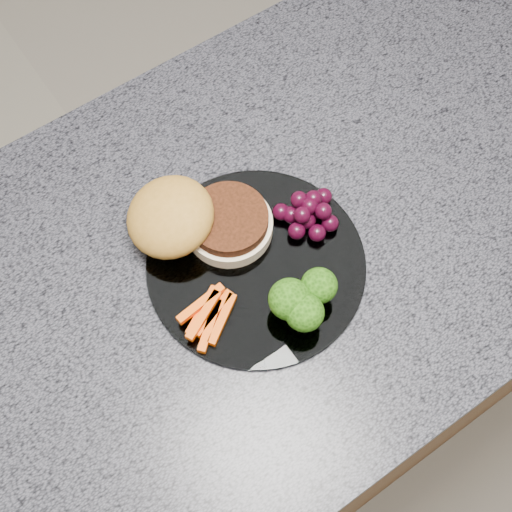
# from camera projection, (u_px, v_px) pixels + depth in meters

# --- Properties ---
(island_cabinet) EXTENTS (1.20, 0.60, 0.86)m
(island_cabinet) POSITION_uv_depth(u_px,v_px,m) (279.00, 345.00, 1.29)
(island_cabinet) COLOR brown
(island_cabinet) RESTS_ON ground
(countertop) EXTENTS (1.20, 0.60, 0.04)m
(countertop) POSITION_uv_depth(u_px,v_px,m) (289.00, 229.00, 0.89)
(countertop) COLOR #45454E
(countertop) RESTS_ON island_cabinet
(plate) EXTENTS (0.26, 0.26, 0.01)m
(plate) POSITION_uv_depth(u_px,v_px,m) (256.00, 264.00, 0.84)
(plate) COLOR white
(plate) RESTS_ON countertop
(burger) EXTENTS (0.18, 0.16, 0.06)m
(burger) POSITION_uv_depth(u_px,v_px,m) (192.00, 221.00, 0.84)
(burger) COLOR beige
(burger) RESTS_ON plate
(carrot_sticks) EXTENTS (0.08, 0.06, 0.02)m
(carrot_sticks) POSITION_uv_depth(u_px,v_px,m) (209.00, 315.00, 0.80)
(carrot_sticks) COLOR #FD5404
(carrot_sticks) RESTS_ON plate
(broccoli) EXTENTS (0.08, 0.07, 0.06)m
(broccoli) POSITION_uv_depth(u_px,v_px,m) (302.00, 300.00, 0.78)
(broccoli) COLOR olive
(broccoli) RESTS_ON plate
(grape_bunch) EXTENTS (0.08, 0.07, 0.04)m
(grape_bunch) POSITION_uv_depth(u_px,v_px,m) (309.00, 212.00, 0.85)
(grape_bunch) COLOR black
(grape_bunch) RESTS_ON plate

